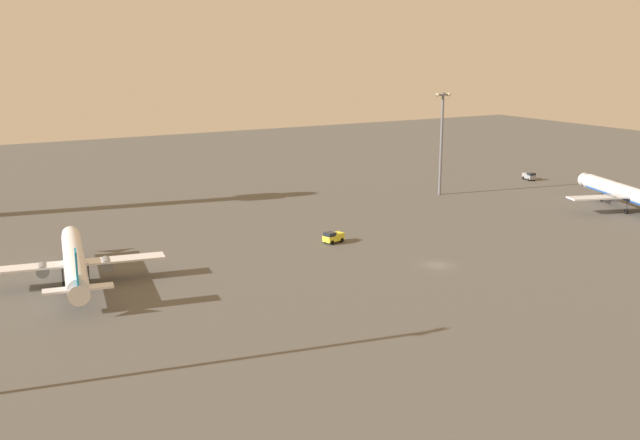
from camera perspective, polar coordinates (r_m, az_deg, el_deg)
ground_plane at (r=131.93m, az=8.93°, el=-3.42°), size 416.00×416.00×0.00m
airplane_far_stand at (r=184.97m, az=22.62°, el=1.76°), size 30.51×38.78×10.23m
airplane_mid_apron at (r=126.04m, az=-18.20°, el=-3.06°), size 28.42×36.34×9.35m
maintenance_van at (r=144.42m, az=1.01°, el=-1.30°), size 4.49×2.88×2.25m
baggage_tractor at (r=219.48m, az=15.65°, el=3.25°), size 2.76×4.45×2.25m
apron_light_central at (r=191.22m, az=9.25°, el=6.27°), size 4.80×0.90×25.81m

